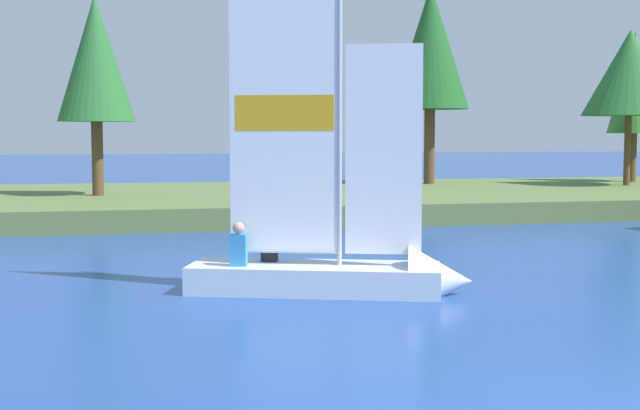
# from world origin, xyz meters

# --- Properties ---
(shore_bank) EXTENTS (80.00, 12.48, 0.65)m
(shore_bank) POSITION_xyz_m (0.00, 22.88, 0.32)
(shore_bank) COLOR #5B703D
(shore_bank) RESTS_ON ground
(shoreline_tree_left) EXTENTS (2.51, 2.51, 6.49)m
(shoreline_tree_left) POSITION_xyz_m (-5.81, 22.27, 5.06)
(shoreline_tree_left) COLOR brown
(shoreline_tree_left) RESTS_ON shore_bank
(shoreline_tree_midleft) EXTENTS (3.10, 3.10, 7.93)m
(shoreline_tree_midleft) POSITION_xyz_m (6.99, 25.98, 6.06)
(shoreline_tree_midleft) COLOR brown
(shoreline_tree_midleft) RESTS_ON shore_bank
(shoreline_tree_centre) EXTENTS (3.60, 3.60, 6.04)m
(shoreline_tree_centre) POSITION_xyz_m (14.19, 23.33, 5.01)
(shoreline_tree_centre) COLOR brown
(shoreline_tree_centre) RESTS_ON shore_bank
(shoreline_tree_midright) EXTENTS (2.11, 2.11, 6.27)m
(shoreline_tree_midright) POSITION_xyz_m (15.81, 25.56, 4.75)
(shoreline_tree_midright) COLOR brown
(shoreline_tree_midright) RESTS_ON shore_bank
(sailboat) EXTENTS (4.96, 2.75, 6.66)m
(sailboat) POSITION_xyz_m (-1.04, 7.21, 0.53)
(sailboat) COLOR silver
(sailboat) RESTS_ON ground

